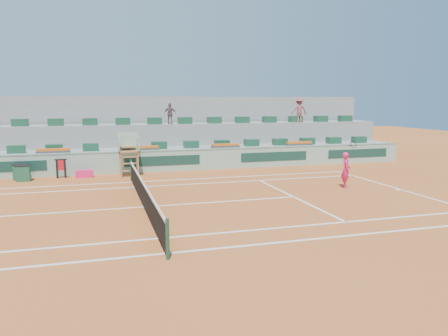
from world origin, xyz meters
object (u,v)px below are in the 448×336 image
(tennis_player, at_px, (346,170))
(drink_cooler_a, at_px, (23,173))
(player_bag, at_px, (84,174))
(umpire_chair, at_px, (128,148))

(tennis_player, bearing_deg, drink_cooler_a, 157.71)
(drink_cooler_a, xyz_separation_m, tennis_player, (15.03, -6.16, 0.43))
(player_bag, distance_m, umpire_chair, 2.72)
(player_bag, xyz_separation_m, drink_cooler_a, (-3.00, -0.23, 0.22))
(umpire_chair, bearing_deg, player_bag, 177.16)
(umpire_chair, distance_m, drink_cooler_a, 5.48)
(player_bag, relative_size, umpire_chair, 0.38)
(player_bag, relative_size, drink_cooler_a, 1.09)
(umpire_chair, bearing_deg, tennis_player, -32.98)
(tennis_player, bearing_deg, player_bag, 152.02)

